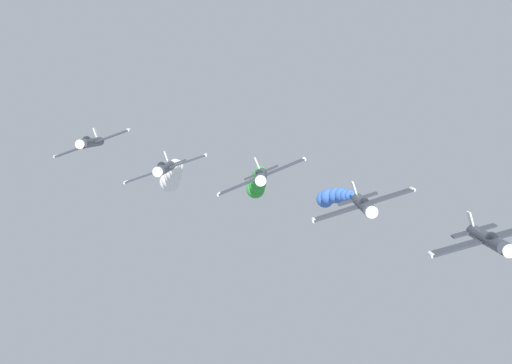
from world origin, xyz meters
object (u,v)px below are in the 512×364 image
Objects in this scene: airplane_left_outer at (165,168)px; airplane_right_outer at (91,142)px; airplane_left_inner at (363,204)px; airplane_right_inner at (261,176)px; airplane_lead at (488,239)px.

airplane_left_outer is 1.00× the size of airplane_right_outer.
airplane_left_inner is 24.64m from airplane_left_outer.
airplane_right_inner reaches higher than airplane_left_inner.
airplane_left_outer is at bearing 142.36° from airplane_right_outer.
airplane_lead is 1.00× the size of airplane_right_inner.
airplane_lead is 23.70m from airplane_right_inner.
airplane_left_outer is at bearing -36.18° from airplane_lead.
airplane_left_inner reaches higher than airplane_lead.
airplane_right_outer is at bearing -36.55° from airplane_lead.
airplane_right_inner is 1.00× the size of airplane_left_outer.
airplane_right_inner is at bearing -41.47° from airplane_left_inner.
airplane_lead is 1.00× the size of airplane_right_outer.
airplane_lead is 35.99m from airplane_left_outer.
airplane_left_inner is at bearing 143.00° from airplane_left_outer.
airplane_right_inner is at bearing 144.90° from airplane_right_outer.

